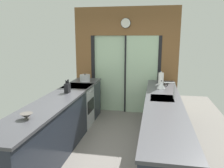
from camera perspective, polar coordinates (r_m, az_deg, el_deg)
The scene contains 12 objects.
ground_plane at distance 4.55m, azimuth 0.22°, elevation -14.14°, with size 5.04×7.60×0.02m, color slate.
back_wall_unit at distance 5.88m, azimuth 3.42°, elevation 7.36°, with size 2.64×0.12×2.70m.
left_counter_run at distance 4.20m, azimuth -13.46°, elevation -9.69°, with size 0.62×3.80×0.92m.
right_counter_run at distance 4.03m, azimuth 12.49°, elevation -10.65°, with size 0.62×3.80×0.92m.
sink_faucet at distance 4.08m, azimuth 14.89°, elevation -0.94°, with size 0.19×0.02×0.29m.
oven_range at distance 5.18m, azimuth -8.43°, elevation -5.42°, with size 0.60×0.60×0.92m.
mixing_bowl at distance 3.22m, azimuth -20.59°, elevation -7.48°, with size 0.17×0.17×0.08m.
knife_block at distance 4.45m, azimuth -11.10°, elevation -0.94°, with size 0.08×0.14×0.26m.
stock_pot at distance 5.50m, azimuth -6.77°, elevation 1.51°, with size 0.25×0.25×0.19m.
kettle at distance 4.83m, azimuth 12.22°, elevation -0.23°, with size 0.26×0.18×0.18m.
soap_bottle at distance 5.46m, azimuth 12.06°, elevation 1.62°, with size 0.06×0.06×0.27m.
paper_towel_roll at distance 5.15m, azimuth 12.15°, elevation 1.23°, with size 0.13×0.13×0.31m.
Camera 1 is at (0.74, -3.42, 1.99)m, focal length 36.56 mm.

